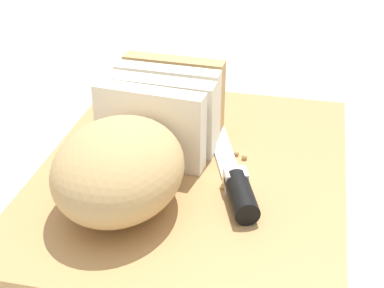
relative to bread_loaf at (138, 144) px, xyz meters
name	(u,v)px	position (x,y,z in m)	size (l,w,h in m)	color
ground_plane	(192,184)	(0.03, -0.05, -0.06)	(3.00, 3.00, 0.00)	beige
cutting_board	(192,176)	(0.03, -0.05, -0.05)	(0.38, 0.31, 0.02)	tan
bread_loaf	(138,144)	(0.00, 0.00, 0.00)	(0.26, 0.13, 0.08)	tan
bread_knife	(233,174)	(0.02, -0.09, -0.03)	(0.28, 0.11, 0.02)	silver
crumb_near_knife	(224,186)	(0.00, -0.09, -0.04)	(0.01, 0.01, 0.01)	tan
crumb_near_loaf	(236,153)	(0.07, -0.09, -0.04)	(0.01, 0.01, 0.01)	tan
crumb_stray_left	(244,157)	(0.06, -0.10, -0.04)	(0.01, 0.01, 0.01)	tan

